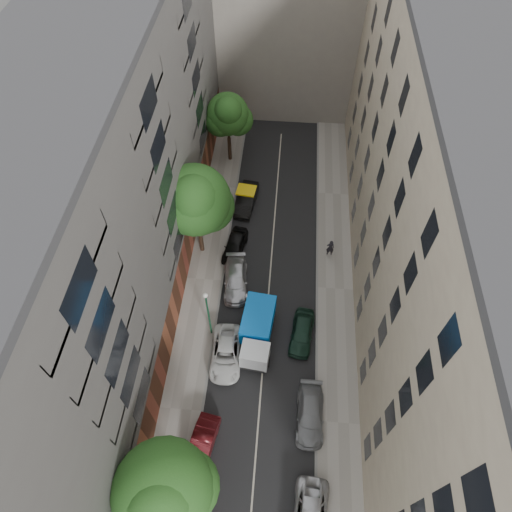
# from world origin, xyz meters

# --- Properties ---
(ground) EXTENTS (120.00, 120.00, 0.00)m
(ground) POSITION_xyz_m (0.00, 0.00, 0.00)
(ground) COLOR #4C4C49
(ground) RESTS_ON ground
(road_surface) EXTENTS (8.00, 44.00, 0.02)m
(road_surface) POSITION_xyz_m (0.00, 0.00, 0.01)
(road_surface) COLOR black
(road_surface) RESTS_ON ground
(sidewalk_left) EXTENTS (3.00, 44.00, 0.15)m
(sidewalk_left) POSITION_xyz_m (-5.50, 0.00, 0.07)
(sidewalk_left) COLOR gray
(sidewalk_left) RESTS_ON ground
(sidewalk_right) EXTENTS (3.00, 44.00, 0.15)m
(sidewalk_right) POSITION_xyz_m (5.50, 0.00, 0.07)
(sidewalk_right) COLOR gray
(sidewalk_right) RESTS_ON ground
(building_left) EXTENTS (8.00, 44.00, 20.00)m
(building_left) POSITION_xyz_m (-11.00, 0.00, 10.00)
(building_left) COLOR #514E4B
(building_left) RESTS_ON ground
(building_right) EXTENTS (8.00, 44.00, 20.00)m
(building_right) POSITION_xyz_m (11.00, 0.00, 10.00)
(building_right) COLOR #BBAC91
(building_right) RESTS_ON ground
(building_endcap) EXTENTS (18.00, 12.00, 18.00)m
(building_endcap) POSITION_xyz_m (0.00, 28.00, 9.00)
(building_endcap) COLOR gray
(building_endcap) RESTS_ON ground
(tarp_truck) EXTENTS (2.69, 5.66, 2.52)m
(tarp_truck) POSITION_xyz_m (-0.60, -5.08, 1.39)
(tarp_truck) COLOR black
(tarp_truck) RESTS_ON ground
(car_left_1) EXTENTS (2.12, 4.29, 1.35)m
(car_left_1) POSITION_xyz_m (-3.60, -13.40, 0.68)
(car_left_1) COLOR #4C0F13
(car_left_1) RESTS_ON ground
(car_left_2) EXTENTS (2.42, 4.88, 1.33)m
(car_left_2) POSITION_xyz_m (-2.80, -6.79, 0.67)
(car_left_2) COLOR silver
(car_left_2) RESTS_ON ground
(car_left_3) EXTENTS (2.43, 4.96, 1.39)m
(car_left_3) POSITION_xyz_m (-2.80, -0.20, 0.69)
(car_left_3) COLOR silver
(car_left_3) RESTS_ON ground
(car_left_4) EXTENTS (2.26, 4.24, 1.37)m
(car_left_4) POSITION_xyz_m (-3.28, 3.40, 0.69)
(car_left_4) COLOR black
(car_left_4) RESTS_ON ground
(car_left_5) EXTENTS (2.10, 4.68, 1.49)m
(car_left_5) POSITION_xyz_m (-2.80, 9.00, 0.74)
(car_left_5) COLOR black
(car_left_5) RESTS_ON ground
(car_right_1) EXTENTS (1.90, 4.57, 1.32)m
(car_right_1) POSITION_xyz_m (3.52, -10.80, 0.66)
(car_right_1) COLOR gray
(car_right_1) RESTS_ON ground
(car_right_2) EXTENTS (2.15, 4.31, 1.41)m
(car_right_2) POSITION_xyz_m (2.80, -4.60, 0.70)
(car_right_2) COLOR #152F22
(car_right_2) RESTS_ON ground
(tree_near) EXTENTS (5.59, 5.36, 8.42)m
(tree_near) POSITION_xyz_m (-4.50, -17.11, 5.65)
(tree_near) COLOR #382619
(tree_near) RESTS_ON sidewalk_left
(tree_mid) EXTENTS (5.90, 5.71, 9.32)m
(tree_mid) POSITION_xyz_m (-6.06, 3.02, 6.30)
(tree_mid) COLOR #382619
(tree_mid) RESTS_ON sidewalk_left
(tree_far) EXTENTS (4.53, 4.13, 7.79)m
(tree_far) POSITION_xyz_m (-5.02, 15.09, 5.48)
(tree_far) COLOR #382619
(tree_far) RESTS_ON sidewalk_left
(lamp_post) EXTENTS (0.36, 0.36, 5.67)m
(lamp_post) POSITION_xyz_m (-4.20, -4.90, 3.71)
(lamp_post) COLOR #185434
(lamp_post) RESTS_ON sidewalk_left
(pedestrian) EXTENTS (0.68, 0.46, 1.83)m
(pedestrian) POSITION_xyz_m (5.02, 3.55, 1.06)
(pedestrian) COLOR black
(pedestrian) RESTS_ON sidewalk_right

